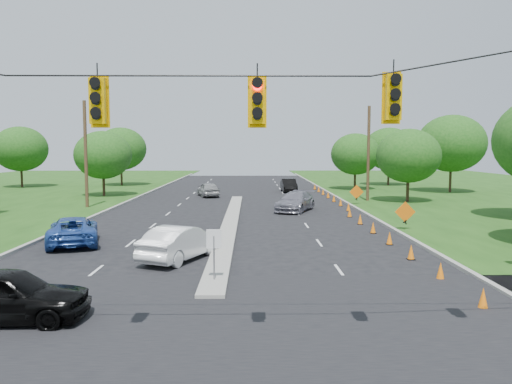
{
  "coord_description": "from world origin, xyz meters",
  "views": [
    {
      "loc": [
        1.35,
        -12.11,
        5.01
      ],
      "look_at": [
        1.63,
        13.18,
        2.8
      ],
      "focal_mm": 35.0,
      "sensor_mm": 36.0,
      "label": 1
    }
  ],
  "objects": [
    {
      "name": "ground",
      "position": [
        0.0,
        0.0,
        0.0
      ],
      "size": [
        160.0,
        160.0,
        0.0
      ],
      "primitive_type": "plane",
      "color": "black",
      "rests_on": "ground"
    },
    {
      "name": "cross_street",
      "position": [
        0.0,
        0.0,
        0.0
      ],
      "size": [
        160.0,
        14.0,
        0.02
      ],
      "primitive_type": "cube",
      "color": "black",
      "rests_on": "ground"
    },
    {
      "name": "curb_left",
      "position": [
        -10.1,
        30.0,
        0.0
      ],
      "size": [
        0.25,
        110.0,
        0.16
      ],
      "primitive_type": "cube",
      "color": "gray",
      "rests_on": "ground"
    },
    {
      "name": "curb_right",
      "position": [
        10.1,
        30.0,
        0.0
      ],
      "size": [
        0.25,
        110.0,
        0.16
      ],
      "primitive_type": "cube",
      "color": "gray",
      "rests_on": "ground"
    },
    {
      "name": "median",
      "position": [
        0.0,
        21.0,
        0.0
      ],
      "size": [
        1.0,
        34.0,
        0.18
      ],
      "primitive_type": "cube",
      "color": "gray",
      "rests_on": "ground"
    },
    {
      "name": "median_sign",
      "position": [
        0.0,
        6.0,
        1.46
      ],
      "size": [
        0.55,
        0.06,
        2.05
      ],
      "color": "gray",
      "rests_on": "ground"
    },
    {
      "name": "signal_span",
      "position": [
        -0.05,
        -1.0,
        4.97
      ],
      "size": [
        25.6,
        0.32,
        9.0
      ],
      "color": "#422D1C",
      "rests_on": "ground"
    },
    {
      "name": "utility_pole_far_left",
      "position": [
        -12.5,
        30.0,
        4.5
      ],
      "size": [
        0.28,
        0.28,
        9.0
      ],
      "primitive_type": "cylinder",
      "color": "#422D1C",
      "rests_on": "ground"
    },
    {
      "name": "utility_pole_far_right",
      "position": [
        12.5,
        35.0,
        4.5
      ],
      "size": [
        0.28,
        0.28,
        9.0
      ],
      "primitive_type": "cylinder",
      "color": "#422D1C",
      "rests_on": "ground"
    },
    {
      "name": "cone_0",
      "position": [
        8.61,
        3.0,
        0.35
      ],
      "size": [
        0.32,
        0.32,
        0.7
      ],
      "primitive_type": "cone",
      "color": "orange",
      "rests_on": "ground"
    },
    {
      "name": "cone_1",
      "position": [
        8.61,
        6.5,
        0.35
      ],
      "size": [
        0.32,
        0.32,
        0.7
      ],
      "primitive_type": "cone",
      "color": "orange",
      "rests_on": "ground"
    },
    {
      "name": "cone_2",
      "position": [
        8.61,
        10.0,
        0.35
      ],
      "size": [
        0.32,
        0.32,
        0.7
      ],
      "primitive_type": "cone",
      "color": "orange",
      "rests_on": "ground"
    },
    {
      "name": "cone_3",
      "position": [
        8.61,
        13.5,
        0.35
      ],
      "size": [
        0.32,
        0.32,
        0.7
      ],
      "primitive_type": "cone",
      "color": "orange",
      "rests_on": "ground"
    },
    {
      "name": "cone_4",
      "position": [
        8.61,
        17.0,
        0.35
      ],
      "size": [
        0.32,
        0.32,
        0.7
      ],
      "primitive_type": "cone",
      "color": "orange",
      "rests_on": "ground"
    },
    {
      "name": "cone_5",
      "position": [
        8.61,
        20.5,
        0.35
      ],
      "size": [
        0.32,
        0.32,
        0.7
      ],
      "primitive_type": "cone",
      "color": "orange",
      "rests_on": "ground"
    },
    {
      "name": "cone_6",
      "position": [
        8.61,
        24.0,
        0.35
      ],
      "size": [
        0.32,
        0.32,
        0.7
      ],
      "primitive_type": "cone",
      "color": "orange",
      "rests_on": "ground"
    },
    {
      "name": "cone_7",
      "position": [
        9.21,
        27.5,
        0.35
      ],
      "size": [
        0.32,
        0.32,
        0.7
      ],
      "primitive_type": "cone",
      "color": "orange",
      "rests_on": "ground"
    },
    {
      "name": "cone_8",
      "position": [
        9.21,
        31.0,
        0.35
      ],
      "size": [
        0.32,
        0.32,
        0.7
      ],
      "primitive_type": "cone",
      "color": "orange",
      "rests_on": "ground"
    },
    {
      "name": "cone_9",
      "position": [
        9.21,
        34.5,
        0.35
      ],
      "size": [
        0.32,
        0.32,
        0.7
      ],
      "primitive_type": "cone",
      "color": "orange",
      "rests_on": "ground"
    },
    {
      "name": "cone_10",
      "position": [
        9.21,
        38.0,
        0.35
      ],
      "size": [
        0.32,
        0.32,
        0.7
      ],
      "primitive_type": "cone",
      "color": "orange",
      "rests_on": "ground"
    },
    {
      "name": "cone_11",
      "position": [
        9.21,
        41.5,
        0.35
      ],
      "size": [
        0.32,
        0.32,
        0.7
      ],
      "primitive_type": "cone",
      "color": "orange",
      "rests_on": "ground"
    },
    {
      "name": "cone_12",
      "position": [
        9.21,
        45.0,
        0.35
      ],
      "size": [
        0.32,
        0.32,
        0.7
      ],
      "primitive_type": "cone",
      "color": "orange",
      "rests_on": "ground"
    },
    {
      "name": "cone_13",
      "position": [
        9.21,
        48.5,
        0.35
      ],
      "size": [
        0.32,
        0.32,
        0.7
      ],
      "primitive_type": "cone",
      "color": "orange",
      "rests_on": "ground"
    },
    {
      "name": "work_sign_1",
      "position": [
        10.8,
        18.0,
        1.09
      ],
      "size": [
        1.27,
        0.58,
        1.37
      ],
      "color": "black",
      "rests_on": "ground"
    },
    {
      "name": "work_sign_2",
      "position": [
        10.8,
        32.0,
        1.09
      ],
      "size": [
        1.27,
        0.58,
        1.37
      ],
      "color": "black",
      "rests_on": "ground"
    },
    {
      "name": "tree_4",
      "position": [
        -28.0,
        52.0,
        4.96
      ],
      "size": [
        6.72,
        6.72,
        7.84
      ],
      "color": "black",
      "rests_on": "ground"
    },
    {
      "name": "tree_5",
      "position": [
        -14.0,
        40.0,
        4.34
      ],
      "size": [
        5.88,
        5.88,
        6.86
      ],
      "color": "black",
      "rests_on": "ground"
    },
    {
      "name": "tree_6",
      "position": [
        -16.0,
        55.0,
        4.96
      ],
      "size": [
        6.72,
        6.72,
        7.84
      ],
      "color": "black",
      "rests_on": "ground"
    },
    {
      "name": "tree_9",
      "position": [
        16.0,
        34.0,
        4.34
      ],
      "size": [
        5.88,
        5.88,
        6.86
      ],
      "color": "black",
      "rests_on": "ground"
    },
    {
      "name": "tree_10",
      "position": [
        24.0,
        44.0,
        5.58
      ],
      "size": [
        7.56,
        7.56,
        8.82
      ],
      "color": "black",
      "rests_on": "ground"
    },
    {
      "name": "tree_11",
      "position": [
        20.0,
        55.0,
        4.96
      ],
      "size": [
        6.72,
        6.72,
        7.84
      ],
      "color": "black",
      "rests_on": "ground"
    },
    {
      "name": "tree_12",
      "position": [
        14.0,
        48.0,
        4.34
      ],
      "size": [
        5.88,
        5.88,
        6.86
      ],
      "color": "black",
      "rests_on": "ground"
    },
    {
      "name": "black_sedan",
      "position": [
        -5.72,
        1.99,
        0.8
      ],
      "size": [
        4.76,
        2.01,
        1.61
      ],
      "primitive_type": "imported",
      "rotation": [
        0.0,
        0.0,
        1.59
      ],
      "color": "black",
      "rests_on": "ground"
    },
    {
      "name": "white_sedan",
      "position": [
        -1.81,
        10.14,
        0.78
      ],
      "size": [
        3.45,
        5.01,
        1.56
      ],
      "primitive_type": "imported",
      "rotation": [
        0.0,
        0.0,
        2.72
      ],
      "color": "white",
      "rests_on": "ground"
    },
    {
      "name": "blue_pickup",
      "position": [
        -7.97,
        13.86,
        0.73
      ],
      "size": [
        3.86,
        5.73,
        1.46
      ],
      "primitive_type": "imported",
      "rotation": [
        0.0,
        0.0,
        3.44
      ],
      "color": "#264B9D",
      "rests_on": "ground"
    },
    {
      "name": "silver_car_far",
      "position": [
        4.93,
        27.57,
        0.77
      ],
      "size": [
        4.04,
        5.76,
        1.55
      ],
      "primitive_type": "imported",
      "rotation": [
        0.0,
        0.0,
        -0.39
      ],
      "color": "slate",
      "rests_on": "ground"
    },
    {
      "name": "silver_car_oncoming",
      "position": [
        -3.09,
        39.83,
        0.76
      ],
      "size": [
        2.95,
        4.76,
        1.51
      ],
      "primitive_type": "imported",
      "rotation": [
        0.0,
        0.0,
        3.42
      ],
      "color": "gray",
      "rests_on": "ground"
    },
    {
      "name": "dark_car_receding",
      "position": [
        5.77,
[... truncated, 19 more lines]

